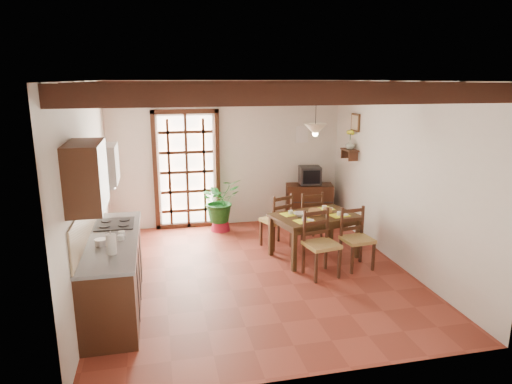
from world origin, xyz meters
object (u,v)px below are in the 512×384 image
object	(u,v)px
chair_far_left	(277,230)
pendant_lamp	(315,128)
dining_table	(315,220)
crt_tv	(310,175)
sideboard	(309,203)
potted_plant	(220,202)
chair_near_left	(321,256)
chair_far_right	(308,225)
chair_near_right	(356,250)
kitchen_counter	(114,271)

from	to	relation	value
chair_far_left	pendant_lamp	size ratio (longest dim) A/B	1.13
dining_table	crt_tv	distance (m)	1.88
chair_far_left	sideboard	world-z (taller)	chair_far_left
chair_far_left	sideboard	bearing A→B (deg)	-151.71
dining_table	crt_tv	size ratio (longest dim) A/B	3.22
dining_table	potted_plant	size ratio (longest dim) A/B	0.68
crt_tv	pendant_lamp	world-z (taller)	pendant_lamp
chair_near_left	sideboard	size ratio (longest dim) A/B	1.07
chair_near_left	dining_table	bearing A→B (deg)	67.16
chair_far_left	chair_far_right	world-z (taller)	chair_far_left
potted_plant	pendant_lamp	xyz separation A→B (m)	(1.30, -1.55, 1.51)
chair_far_left	sideboard	xyz separation A→B (m)	(1.00, 1.21, 0.09)
dining_table	chair_far_right	size ratio (longest dim) A/B	1.59
crt_tv	chair_far_right	bearing A→B (deg)	-101.42
chair_near_right	crt_tv	world-z (taller)	crt_tv
dining_table	potted_plant	world-z (taller)	potted_plant
chair_near_left	crt_tv	xyz separation A→B (m)	(0.68, 2.50, 0.66)
pendant_lamp	sideboard	bearing A→B (deg)	72.72
chair_far_left	chair_far_right	xyz separation A→B (m)	(0.63, 0.16, -0.01)
kitchen_counter	sideboard	world-z (taller)	kitchen_counter
chair_near_left	crt_tv	bearing A→B (deg)	64.00
chair_near_right	chair_far_left	xyz separation A→B (m)	(-0.96, 1.13, 0.01)
chair_far_left	chair_far_right	distance (m)	0.65
kitchen_counter	chair_far_right	xyz separation A→B (m)	(3.18, 1.77, -0.18)
chair_near_right	crt_tv	size ratio (longest dim) A/B	2.03
chair_near_right	potted_plant	xyz separation A→B (m)	(-1.78, 2.22, 0.28)
chair_far_left	potted_plant	world-z (taller)	potted_plant
sideboard	pendant_lamp	size ratio (longest dim) A/B	1.09
sideboard	chair_near_left	bearing A→B (deg)	-93.13
crt_tv	dining_table	bearing A→B (deg)	-98.37
crt_tv	pendant_lamp	size ratio (longest dim) A/B	0.54
chair_far_right	potted_plant	bearing A→B (deg)	-35.88
chair_near_left	sideboard	distance (m)	2.60
chair_far_left	potted_plant	distance (m)	1.38
chair_near_right	chair_far_left	bearing A→B (deg)	123.03
chair_near_right	dining_table	bearing A→B (deg)	123.15
pendant_lamp	crt_tv	bearing A→B (deg)	72.66
chair_far_left	chair_near_right	bearing A→B (deg)	107.92
kitchen_counter	dining_table	bearing A→B (deg)	19.01
chair_near_right	pendant_lamp	bearing A→B (deg)	118.64
sideboard	potted_plant	world-z (taller)	potted_plant
sideboard	chair_near_right	bearing A→B (deg)	-79.05
potted_plant	pendant_lamp	distance (m)	2.52
potted_plant	chair_near_right	bearing A→B (deg)	-51.25
kitchen_counter	potted_plant	bearing A→B (deg)	57.25
chair_far_right	sideboard	world-z (taller)	chair_far_right
chair_far_left	crt_tv	bearing A→B (deg)	-151.85
kitchen_counter	chair_far_left	xyz separation A→B (m)	(2.55, 1.61, -0.17)
chair_near_left	sideboard	xyz separation A→B (m)	(0.68, 2.51, 0.08)
dining_table	chair_near_right	size ratio (longest dim) A/B	1.59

